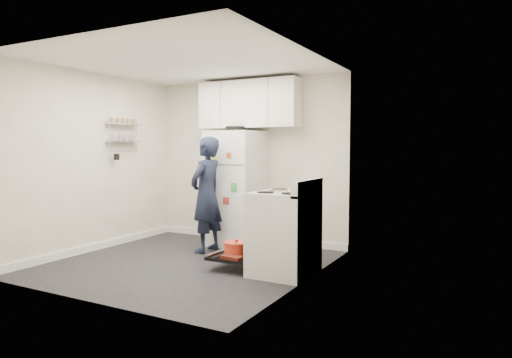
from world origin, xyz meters
The scene contains 7 objects.
room centered at (-0.03, 0.03, 1.21)m, with size 3.21×3.21×2.51m.
electric_range centered at (1.26, 0.15, 0.47)m, with size 0.66×0.76×1.10m.
open_oven_door centered at (0.67, 0.13, 0.19)m, with size 0.55×0.70×0.23m.
refrigerator centered at (-0.03, 1.25, 0.86)m, with size 0.72×0.74×1.77m.
upper_cabinets centered at (0.10, 1.43, 2.10)m, with size 1.60×0.33×0.70m, color silver.
wall_shelf_rack centered at (-1.52, 0.49, 1.68)m, with size 0.14×0.60×0.61m.
person centered at (-0.15, 0.66, 0.80)m, with size 0.59×0.38×1.61m, color black.
Camera 1 is at (3.44, -4.58, 1.46)m, focal length 32.00 mm.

